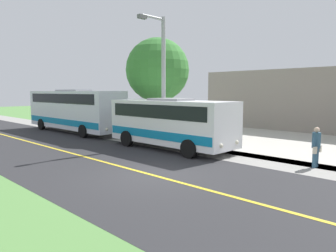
# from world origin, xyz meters

# --- Properties ---
(ground_plane) EXTENTS (120.00, 120.00, 0.00)m
(ground_plane) POSITION_xyz_m (0.00, 0.00, 0.00)
(ground_plane) COLOR #548442
(road_surface) EXTENTS (8.00, 100.00, 0.01)m
(road_surface) POSITION_xyz_m (0.00, 0.00, 0.00)
(road_surface) COLOR #28282B
(road_surface) RESTS_ON ground
(sidewalk) EXTENTS (2.40, 100.00, 0.01)m
(sidewalk) POSITION_xyz_m (-5.20, 0.00, 0.00)
(sidewalk) COLOR gray
(sidewalk) RESTS_ON ground
(road_centre_line) EXTENTS (0.16, 100.00, 0.00)m
(road_centre_line) POSITION_xyz_m (0.00, 0.00, 0.01)
(road_centre_line) COLOR gold
(road_centre_line) RESTS_ON ground
(shuttle_bus_front) EXTENTS (2.66, 7.66, 2.78)m
(shuttle_bus_front) POSITION_xyz_m (-4.50, -3.21, 1.54)
(shuttle_bus_front) COLOR white
(shuttle_bus_front) RESTS_ON ground
(transit_bus_rear) EXTENTS (2.58, 10.52, 3.29)m
(transit_bus_rear) POSITION_xyz_m (-4.47, -13.51, 1.80)
(transit_bus_rear) COLOR silver
(transit_bus_rear) RESTS_ON ground
(pedestrian_with_bags) EXTENTS (0.72, 0.34, 1.69)m
(pedestrian_with_bags) POSITION_xyz_m (-5.59, 4.10, 0.91)
(pedestrian_with_bags) COLOR #335972
(pedestrian_with_bags) RESTS_ON ground
(street_light_pole) EXTENTS (1.97, 0.24, 7.32)m
(street_light_pole) POSITION_xyz_m (-4.87, -4.25, 4.06)
(street_light_pole) COLOR #9E9EA3
(street_light_pole) RESTS_ON ground
(tree_curbside) EXTENTS (4.40, 4.40, 6.82)m
(tree_curbside) POSITION_xyz_m (-7.40, -7.22, 4.61)
(tree_curbside) COLOR #4C3826
(tree_curbside) RESTS_ON ground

